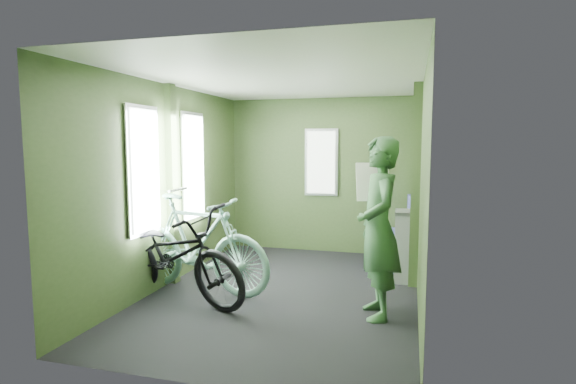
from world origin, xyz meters
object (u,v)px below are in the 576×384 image
at_px(passenger, 378,228).
at_px(waste_box, 406,246).
at_px(bench_seat, 397,245).
at_px(bicycle_mint, 197,292).
at_px(bicycle_black, 174,301).

xyz_separation_m(passenger, waste_box, (0.24, 1.21, -0.43)).
bearing_deg(bench_seat, bicycle_mint, -146.78).
height_order(passenger, waste_box, passenger).
bearing_deg(passenger, waste_box, 152.10).
bearing_deg(bicycle_black, passenger, -66.13).
bearing_deg(bicycle_mint, waste_box, -55.25).
bearing_deg(passenger, bicycle_mint, -111.82).
distance_m(waste_box, bench_seat, 0.70).
height_order(passenger, bench_seat, passenger).
bearing_deg(passenger, bicycle_black, -102.79).
bearing_deg(waste_box, passenger, -101.26).
xyz_separation_m(bicycle_mint, bench_seat, (2.09, 1.70, 0.27)).
bearing_deg(bicycle_black, bicycle_mint, 2.21).
height_order(waste_box, bench_seat, bench_seat).
relative_size(bicycle_black, waste_box, 2.26).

